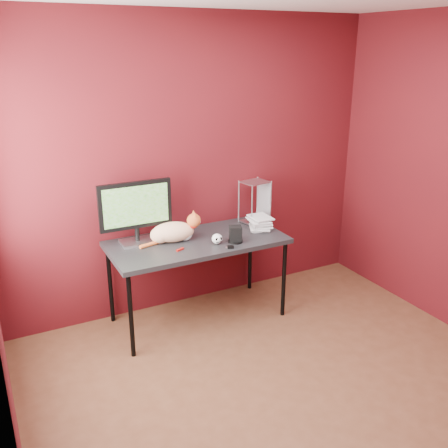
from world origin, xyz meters
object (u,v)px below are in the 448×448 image
cat (173,232)px  skull_mug (217,239)px  monitor (136,209)px  book_stack (251,166)px  speaker (235,235)px  desk (197,246)px

cat → skull_mug: (0.30, -0.22, -0.04)m
monitor → cat: (0.28, -0.11, -0.21)m
cat → book_stack: (0.74, -0.02, 0.49)m
cat → book_stack: size_ratio=0.47×
monitor → skull_mug: (0.58, -0.32, -0.25)m
cat → speaker: cat is taller
cat → speaker: bearing=-17.7°
cat → skull_mug: bearing=-24.4°
desk → monitor: bearing=159.9°
skull_mug → book_stack: size_ratio=0.08×
speaker → desk: bearing=166.0°
desk → skull_mug: size_ratio=16.69×
skull_mug → book_stack: (0.43, 0.20, 0.53)m
skull_mug → speaker: size_ratio=0.64×
skull_mug → desk: bearing=131.1°
monitor → book_stack: bearing=-6.5°
desk → cat: 0.24m
skull_mug → cat: bearing=148.3°
skull_mug → book_stack: book_stack is taller
desk → speaker: speaker is taller
speaker → book_stack: bearing=60.8°
desk → speaker: bearing=-34.8°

